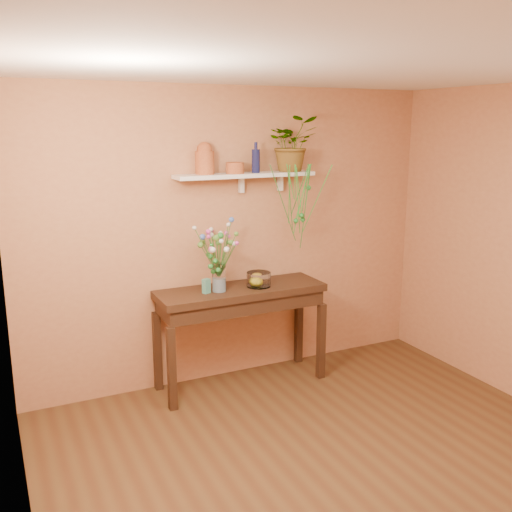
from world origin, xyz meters
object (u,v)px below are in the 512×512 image
(terracotta_jug, at_px, (205,159))
(glass_vase, at_px, (219,280))
(sideboard, at_px, (241,302))
(bouquet, at_px, (216,245))
(glass_bowl, at_px, (259,280))
(blue_bottle, at_px, (256,160))
(spider_plant, at_px, (292,144))

(terracotta_jug, relative_size, glass_vase, 1.11)
(sideboard, bearing_deg, terracotta_jug, 147.63)
(sideboard, height_order, bouquet, bouquet)
(glass_bowl, bearing_deg, bouquet, 179.68)
(blue_bottle, bearing_deg, spider_plant, 0.68)
(sideboard, distance_m, glass_vase, 0.33)
(glass_vase, xyz_separation_m, bouquet, (-0.02, -0.01, 0.31))
(glass_vase, relative_size, bouquet, 0.49)
(spider_plant, distance_m, glass_bowl, 1.28)
(spider_plant, xyz_separation_m, glass_bowl, (-0.42, -0.16, -1.20))
(terracotta_jug, bearing_deg, blue_bottle, -5.79)
(glass_vase, bearing_deg, glass_bowl, -1.51)
(terracotta_jug, xyz_separation_m, glass_vase, (0.04, -0.19, -1.04))
(glass_vase, relative_size, glass_bowl, 1.14)
(sideboard, distance_m, terracotta_jug, 1.31)
(terracotta_jug, bearing_deg, glass_bowl, -25.81)
(bouquet, bearing_deg, blue_bottle, 18.85)
(blue_bottle, distance_m, bouquet, 0.85)
(sideboard, relative_size, blue_bottle, 5.67)
(glass_bowl, bearing_deg, terracotta_jug, 154.19)
(terracotta_jug, xyz_separation_m, bouquet, (0.02, -0.20, -0.72))
(sideboard, xyz_separation_m, terracotta_jug, (-0.26, 0.16, 1.28))
(blue_bottle, height_order, bouquet, blue_bottle)
(sideboard, relative_size, glass_bowl, 7.00)
(terracotta_jug, distance_m, blue_bottle, 0.47)
(blue_bottle, xyz_separation_m, glass_vase, (-0.43, -0.15, -1.01))
(glass_bowl, bearing_deg, glass_vase, 178.49)
(terracotta_jug, bearing_deg, sideboard, -32.37)
(blue_bottle, distance_m, glass_bowl, 1.07)
(terracotta_jug, distance_m, spider_plant, 0.85)
(spider_plant, relative_size, glass_bowl, 2.29)
(terracotta_jug, bearing_deg, glass_vase, -78.42)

